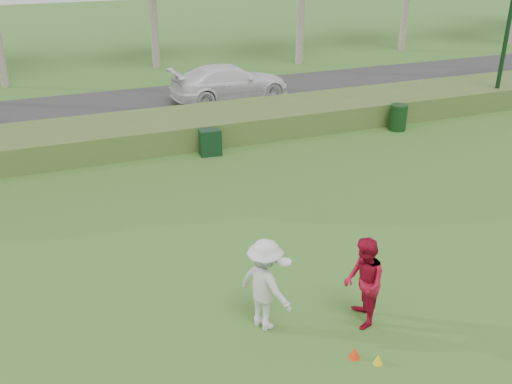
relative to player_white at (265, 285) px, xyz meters
name	(u,v)px	position (x,y,z in m)	size (l,w,h in m)	color
ground	(331,332)	(1.12, -0.68, -0.95)	(120.00, 120.00, 0.00)	#336622
reed_strip	(177,129)	(1.12, 11.32, -0.50)	(80.00, 3.00, 0.90)	#456227
park_road	(149,105)	(1.12, 16.32, -0.92)	(80.00, 6.00, 0.06)	#2D2D2D
player_white	(265,285)	(0.00, 0.00, 0.00)	(1.16, 1.42, 1.91)	silver
player_red	(364,283)	(1.81, -0.60, -0.02)	(0.91, 0.71, 1.87)	#A30E28
cone_orange	(355,353)	(1.17, -1.47, -0.84)	(0.21, 0.21, 0.23)	#FF350D
cone_yellow	(378,359)	(1.49, -1.76, -0.86)	(0.18, 0.18, 0.20)	yellow
utility_cabinet	(210,142)	(1.83, 9.42, -0.50)	(0.73, 0.46, 0.91)	black
trash_bin	(398,117)	(9.45, 9.37, -0.45)	(0.67, 0.67, 1.00)	black
car_right	(230,82)	(4.74, 15.72, -0.11)	(2.21, 5.44, 1.58)	white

